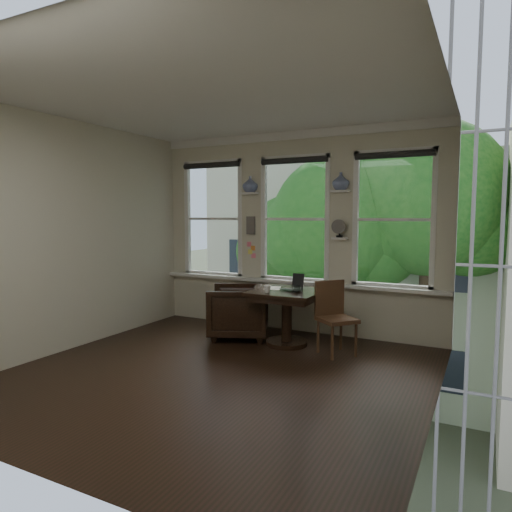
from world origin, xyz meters
The scene contains 25 objects.
ground centered at (0.00, 0.00, 0.00)m, with size 4.50×4.50×0.00m, color black.
ceiling centered at (0.00, 0.00, 3.00)m, with size 4.50×4.50×0.00m, color silver.
wall_back centered at (0.00, 2.25, 1.50)m, with size 4.50×4.50×0.00m, color beige.
wall_front centered at (0.00, -2.25, 1.50)m, with size 4.50×4.50×0.00m, color beige.
wall_left centered at (-2.25, 0.00, 1.50)m, with size 4.50×4.50×0.00m, color beige.
wall_right centered at (2.25, 0.00, 1.50)m, with size 4.50×4.50×0.00m, color beige.
window_left centered at (-1.45, 2.25, 1.70)m, with size 1.10×0.12×1.90m, color white, non-canonical shape.
window_center centered at (0.00, 2.25, 1.70)m, with size 1.10×0.12×1.90m, color white, non-canonical shape.
window_right centered at (1.45, 2.25, 1.70)m, with size 1.10×0.12×1.90m, color white, non-canonical shape.
shelf_left centered at (-0.72, 2.15, 2.10)m, with size 0.26×0.16×0.03m, color white.
shelf_right centered at (0.72, 2.15, 2.10)m, with size 0.26×0.16×0.03m, color white.
intercom centered at (-0.72, 2.18, 1.60)m, with size 0.14×0.06×0.28m, color #59544F.
sticky_notes centered at (-0.72, 2.19, 1.25)m, with size 0.16×0.01×0.24m, color pink, non-canonical shape.
desk_fan centered at (0.72, 2.13, 1.53)m, with size 0.20×0.20×0.24m, color #59544F, non-canonical shape.
vase_left centered at (-0.72, 2.15, 2.24)m, with size 0.24×0.24×0.25m, color silver.
vase_right centered at (0.72, 2.15, 2.24)m, with size 0.24×0.24×0.25m, color silver.
table centered at (0.23, 1.40, 0.38)m, with size 0.90×0.90×0.75m, color black, non-canonical shape.
armchair_left centered at (-0.55, 1.43, 0.38)m, with size 0.81×0.84×0.76m, color black.
cushion_red centered at (-0.55, 1.43, 0.45)m, with size 0.45×0.45×0.06m, color maroon.
side_chair_right centered at (0.96, 1.29, 0.46)m, with size 0.42×0.42×0.92m, color #412E17, non-canonical shape.
laptop centered at (0.28, 1.31, 0.76)m, with size 0.32×0.21×0.03m, color black.
mug centered at (0.06, 1.13, 0.80)m, with size 0.10×0.10×0.09m, color white.
drinking_glass centered at (0.42, 1.28, 0.80)m, with size 0.12×0.12×0.09m, color white.
tablet centered at (0.33, 1.54, 0.86)m, with size 0.16×0.02×0.22m, color black.
papers centered at (-0.03, 1.48, 0.75)m, with size 0.22×0.30×0.00m, color silver.
Camera 1 is at (2.62, -4.20, 1.77)m, focal length 32.00 mm.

